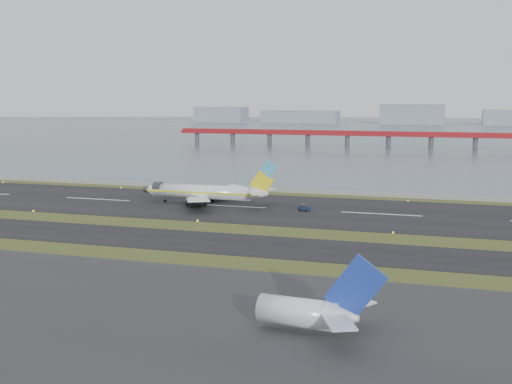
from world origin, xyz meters
TOP-DOWN VIEW (x-y plane):
  - ground at (0.00, 0.00)m, footprint 1000.00×1000.00m
  - apron_strip at (0.00, -55.00)m, footprint 1000.00×50.00m
  - taxiway_strip at (0.00, -12.00)m, footprint 1000.00×18.00m
  - runway_strip at (0.00, 30.00)m, footprint 1000.00×45.00m
  - seawall at (0.00, 60.00)m, footprint 1000.00×2.50m
  - bay_water at (0.00, 460.00)m, footprint 1400.00×800.00m
  - red_pier at (20.00, 250.00)m, footprint 260.00×5.00m
  - far_shoreline at (13.62, 620.00)m, footprint 1400.00×80.00m
  - airliner at (-6.70, 30.67)m, footprint 38.52×32.89m
  - pushback_tug at (20.66, 28.71)m, footprint 3.14×2.38m
  - second_airliner_tail at (41.29, -55.60)m, footprint 15.96×13.22m

SIDE VIEW (x-z plane):
  - ground at x=0.00m, z-range 0.00..0.00m
  - bay_water at x=0.00m, z-range -0.65..0.65m
  - apron_strip at x=0.00m, z-range 0.00..0.10m
  - taxiway_strip at x=0.00m, z-range 0.00..0.10m
  - runway_strip at x=0.00m, z-range 0.00..0.10m
  - seawall at x=0.00m, z-range 0.00..1.00m
  - pushback_tug at x=20.66m, z-range -0.03..1.76m
  - second_airliner_tail at x=41.29m, z-range -2.04..7.82m
  - airliner at x=-6.70m, z-range -2.94..9.86m
  - far_shoreline at x=13.62m, z-range -24.18..36.32m
  - red_pier at x=20.00m, z-range 2.18..12.38m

